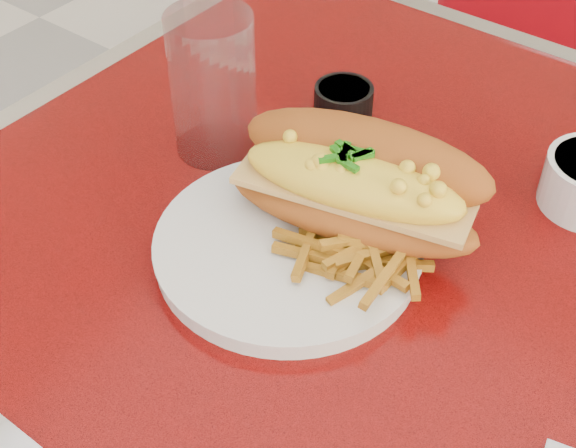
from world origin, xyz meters
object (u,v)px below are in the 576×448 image
Objects in this scene: sauce_cup_left at (344,99)px; water_tumbler at (213,85)px; mac_hoagie at (357,182)px; diner_table at (504,390)px; fork at (367,238)px; dinner_plate at (288,247)px.

sauce_cup_left is 0.56× the size of water_tumbler.
mac_hoagie is at bearing -7.00° from water_tumbler.
water_tumbler is at bearing 159.54° from mac_hoagie.
sauce_cup_left is (-0.12, 0.16, -0.05)m from mac_hoagie.
fork is (-0.15, -0.06, 0.18)m from diner_table.
mac_hoagie reaches higher than fork.
mac_hoagie is at bearing -166.86° from diner_table.
water_tumbler is at bearing -177.50° from diner_table.
dinner_plate is at bearing -68.12° from sauce_cup_left.
dinner_plate is 0.20m from water_tumbler.
fork is at bearing -159.47° from diner_table.
sauce_cup_left is at bearing 50.83° from fork.
mac_hoagie reaches higher than diner_table.
diner_table is 7.77× the size of water_tumbler.
water_tumbler reaches higher than fork.
fork reaches higher than diner_table.
mac_hoagie is 0.05m from fork.
fork is (0.02, -0.02, -0.05)m from mac_hoagie.
water_tumbler is (-0.20, 0.02, 0.02)m from mac_hoagie.
fork is at bearing 40.60° from dinner_plate.
dinner_plate is 0.24m from sauce_cup_left.
sauce_cup_left is (-0.15, 0.18, 0.00)m from fork.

